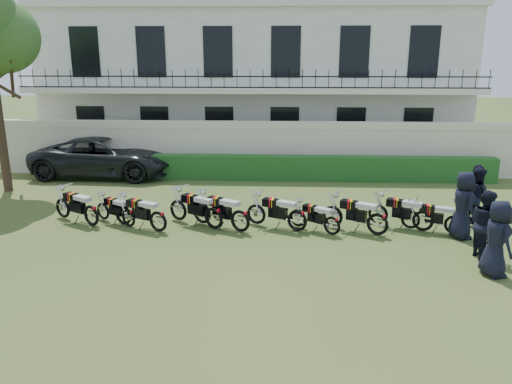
% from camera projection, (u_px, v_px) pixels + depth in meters
% --- Properties ---
extents(ground, '(100.00, 100.00, 0.00)m').
position_uv_depth(ground, '(232.00, 242.00, 13.73)').
color(ground, '#355321').
rests_on(ground, ground).
extents(perimeter_wall, '(30.00, 0.35, 2.30)m').
position_uv_depth(perimeter_wall, '(249.00, 148.00, 21.12)').
color(perimeter_wall, beige).
rests_on(perimeter_wall, ground).
extents(hedge, '(18.00, 0.60, 1.00)m').
position_uv_depth(hedge, '(272.00, 168.00, 20.48)').
color(hedge, '#174218').
rests_on(hedge, ground).
extents(building, '(20.40, 9.60, 7.40)m').
position_uv_depth(building, '(256.00, 80.00, 26.18)').
color(building, white).
rests_on(building, ground).
extents(motorcycle_0, '(1.77, 1.11, 1.09)m').
position_uv_depth(motorcycle_0, '(91.00, 210.00, 14.86)').
color(motorcycle_0, black).
rests_on(motorcycle_0, ground).
extents(motorcycle_1, '(1.50, 0.99, 0.94)m').
position_uv_depth(motorcycle_1, '(128.00, 214.00, 14.80)').
color(motorcycle_1, black).
rests_on(motorcycle_1, ground).
extents(motorcycle_2, '(1.78, 0.95, 1.05)m').
position_uv_depth(motorcycle_2, '(158.00, 216.00, 14.37)').
color(motorcycle_2, black).
rests_on(motorcycle_2, ground).
extents(motorcycle_3, '(1.81, 1.15, 1.12)m').
position_uv_depth(motorcycle_3, '(214.00, 213.00, 14.59)').
color(motorcycle_3, black).
rests_on(motorcycle_3, ground).
extents(motorcycle_4, '(1.83, 1.10, 1.12)m').
position_uv_depth(motorcycle_4, '(240.00, 216.00, 14.34)').
color(motorcycle_4, black).
rests_on(motorcycle_4, ground).
extents(motorcycle_5, '(1.82, 0.96, 1.07)m').
position_uv_depth(motorcycle_5, '(297.00, 216.00, 14.41)').
color(motorcycle_5, black).
rests_on(motorcycle_5, ground).
extents(motorcycle_6, '(1.44, 1.04, 0.92)m').
position_uv_depth(motorcycle_6, '(332.00, 221.00, 14.14)').
color(motorcycle_6, black).
rests_on(motorcycle_6, ground).
extents(motorcycle_7, '(1.80, 1.08, 1.10)m').
position_uv_depth(motorcycle_7, '(378.00, 219.00, 14.09)').
color(motorcycle_7, black).
rests_on(motorcycle_7, ground).
extents(motorcycle_8, '(1.76, 0.98, 1.05)m').
position_uv_depth(motorcycle_8, '(423.00, 216.00, 14.42)').
color(motorcycle_8, black).
rests_on(motorcycle_8, ground).
extents(motorcycle_9, '(1.68, 0.78, 0.96)m').
position_uv_depth(motorcycle_9, '(455.00, 220.00, 14.18)').
color(motorcycle_9, black).
rests_on(motorcycle_9, ground).
extents(suv, '(6.00, 2.93, 1.64)m').
position_uv_depth(suv, '(105.00, 157.00, 21.06)').
color(suv, black).
rests_on(suv, ground).
extents(officer_0, '(0.76, 1.00, 1.82)m').
position_uv_depth(officer_0, '(497.00, 239.00, 11.44)').
color(officer_0, black).
rests_on(officer_0, ground).
extents(officer_1, '(0.71, 0.89, 1.76)m').
position_uv_depth(officer_1, '(486.00, 224.00, 12.51)').
color(officer_1, black).
rests_on(officer_1, ground).
extents(officer_3, '(0.78, 1.04, 1.91)m').
position_uv_depth(officer_3, '(463.00, 205.00, 13.83)').
color(officer_3, black).
rests_on(officer_3, ground).
extents(officer_4, '(0.91, 1.04, 1.80)m').
position_uv_depth(officer_4, '(477.00, 197.00, 14.85)').
color(officer_4, black).
rests_on(officer_4, ground).
extents(officer_5, '(0.58, 1.12, 1.83)m').
position_uv_depth(officer_5, '(476.00, 194.00, 15.08)').
color(officer_5, black).
rests_on(officer_5, ground).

